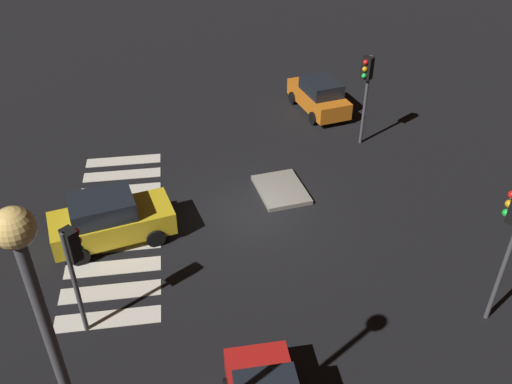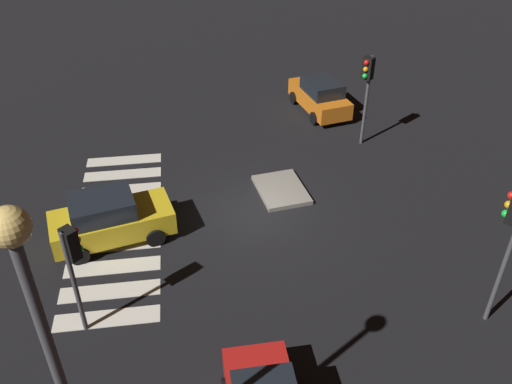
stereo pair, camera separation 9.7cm
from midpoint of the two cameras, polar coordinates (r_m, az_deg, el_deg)
ground_plane at (r=20.92m, az=0.13°, el=-2.24°), size 80.00×80.00×0.00m
traffic_island at (r=22.07m, az=2.78°, el=0.24°), size 2.67×2.16×0.18m
car_orange at (r=28.07m, az=6.80°, el=9.94°), size 4.24×2.53×1.75m
car_yellow at (r=19.84m, az=-14.88°, el=-2.72°), size 2.73×4.51×1.85m
traffic_light_west at (r=24.36m, az=11.64°, el=11.42°), size 0.54×0.53×4.20m
traffic_light_east at (r=15.66m, az=-18.44°, el=-6.33°), size 0.54×0.53×3.69m
traffic_light_north at (r=16.24m, az=25.26°, el=-3.33°), size 0.54×0.54×4.62m
street_lamp at (r=9.19m, az=-20.08°, el=-16.20°), size 0.56×0.56×8.72m
crosswalk_near at (r=20.98m, az=-14.15°, el=-3.35°), size 9.90×3.20×0.02m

